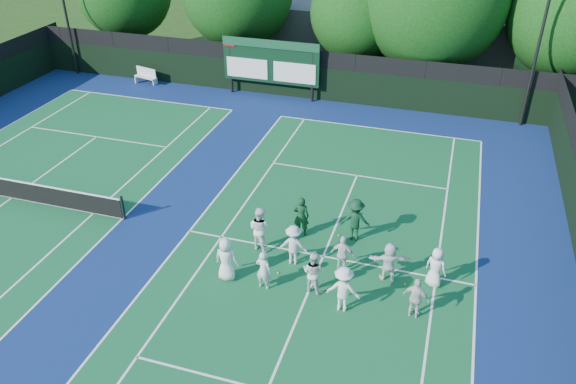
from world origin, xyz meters
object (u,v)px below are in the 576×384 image
(tennis_net, at_px, (9,188))
(bench, at_px, (146,75))
(coach_left, at_px, (301,216))
(scoreboard, at_px, (271,62))

(tennis_net, height_order, bench, tennis_net)
(bench, relative_size, coach_left, 0.99)
(tennis_net, bearing_deg, bench, 95.96)
(bench, bearing_deg, scoreboard, 1.42)
(scoreboard, relative_size, coach_left, 3.53)
(tennis_net, distance_m, coach_left, 12.86)
(scoreboard, xyz_separation_m, bench, (-8.49, -0.21, -1.64))
(bench, xyz_separation_m, coach_left, (14.31, -13.25, 0.29))
(scoreboard, bearing_deg, coach_left, -66.62)
(bench, bearing_deg, coach_left, -42.80)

